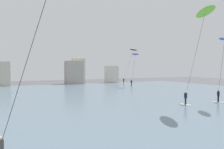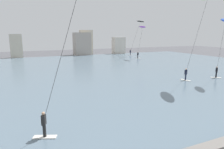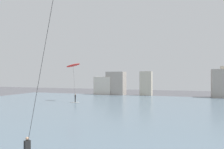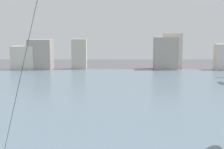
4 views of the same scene
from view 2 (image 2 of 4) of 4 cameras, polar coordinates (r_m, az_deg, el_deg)
The scene contains 6 objects.
water_bay at distance 34.27m, azimuth -11.25°, elevation 0.65°, with size 84.00×52.00×0.10m, color slate.
far_shore_buildings at distance 59.99m, azimuth -18.07°, elevation 7.75°, with size 45.41×4.18×7.46m.
kitesurfer_blue at distance 29.35m, azimuth 29.05°, elevation 11.63°, with size 4.16×4.28×8.23m.
kitesurfer_lime at distance 26.53m, azimuth 24.92°, elevation 17.72°, with size 2.62×5.55×10.78m.
kitesurfer_purple at distance 51.65m, azimuth 8.41°, elevation 12.35°, with size 1.51×3.91×8.23m.
kitesurfer_black at distance 58.75m, azimuth 7.54°, elevation 13.23°, with size 3.36×3.77×9.90m.
Camera 2 is at (-7.73, -2.00, 6.25)m, focal length 32.55 mm.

